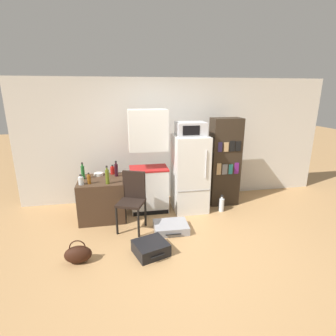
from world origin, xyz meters
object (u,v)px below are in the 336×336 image
Objects in this scene: kitchen_hutch at (149,165)px; bottle_green_tall at (83,172)px; microwave at (191,129)px; water_bottle_front at (222,204)px; bowl at (99,174)px; suitcase_small_flat at (171,227)px; bookshelf at (224,162)px; bottle_clear_short at (81,180)px; side_table at (102,198)px; suitcase_large_flat at (151,248)px; handbag at (78,254)px; bottle_amber_beer at (89,179)px; bottle_olive_oil at (107,176)px; chair at (133,196)px; refrigerator at (190,173)px; bottle_ketchup_red at (113,170)px; bottle_wine_dark at (116,170)px.

kitchen_hutch is 1.18m from bottle_green_tall.
microwave is 1.60× the size of water_bottle_front.
bowl reaches higher than suitcase_small_flat.
kitchen_hutch reaches higher than bookshelf.
side_table is at bearing 35.18° from bottle_clear_short.
water_bottle_front is at bearing 18.11° from suitcase_large_flat.
handbag is at bearing -88.26° from bottle_green_tall.
bowl is (0.12, 0.44, -0.06)m from bottle_amber_beer.
bottle_olive_oil is at bearing -10.65° from bottle_amber_beer.
chair is at bearing -51.98° from bowl.
refrigerator is 0.86m from water_bottle_front.
bottle_ketchup_red is at bearing 177.73° from bookshelf.
bookshelf is at bearing 10.82° from refrigerator.
bottle_olive_oil is at bearing -38.65° from bottle_green_tall.
bottle_olive_oil is at bearing 155.97° from suitcase_small_flat.
refrigerator is at bearing 7.83° from bottle_amber_beer.
bottle_olive_oil reaches higher than suitcase_large_flat.
bookshelf is 2.69m from bottle_green_tall.
chair is 2.96× the size of water_bottle_front.
refrigerator is at bearing -6.46° from bowl.
bottle_ketchup_red is 0.27m from bowl.
bottle_green_tall is 0.53× the size of suitcase_small_flat.
bottle_wine_dark is at bearing 69.76° from handbag.
bottle_green_tall is at bearing -177.83° from bookshelf.
suitcase_large_flat is at bearing -53.72° from bottle_green_tall.
water_bottle_front is (2.09, 0.07, -0.72)m from bottle_olive_oil.
bowl is (-0.33, 0.11, -0.10)m from bottle_wine_dark.
side_table is 2.74× the size of bottle_wine_dark.
refrigerator reaches higher than bottle_amber_beer.
refrigerator is 1.70m from bowl.
kitchen_hutch is 0.94m from bowl.
bottle_olive_oil is (-2.26, -0.45, -0.01)m from bookshelf.
microwave is 1.99m from bottle_amber_beer.
bookshelf is at bearing 1.52° from bottle_wine_dark.
bottle_amber_beer is at bearing -171.29° from bookshelf.
bookshelf reaches higher than suitcase_small_flat.
bottle_amber_beer is 0.53× the size of handbag.
bottle_ketchup_red is at bearing 133.72° from suitcase_small_flat.
bottle_olive_oil is 1.77× the size of bottle_ketchup_red.
bowl is (-0.18, 0.50, -0.11)m from bottle_olive_oil.
bottle_olive_oil is at bearing 171.52° from chair.
bottle_green_tall reaches higher than chair.
bottle_amber_beer reaches higher than bottle_clear_short.
bowl is (-0.92, 0.11, -0.15)m from kitchen_hutch.
water_bottle_front is at bearing -21.97° from refrigerator.
bottle_wine_dark is at bearing 176.30° from microwave.
refrigerator is at bearing 7.84° from bottle_clear_short.
bookshelf is at bearing 43.29° from chair.
side_table is 1.39× the size of suitcase_small_flat.
chair is 1.71× the size of suitcase_small_flat.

